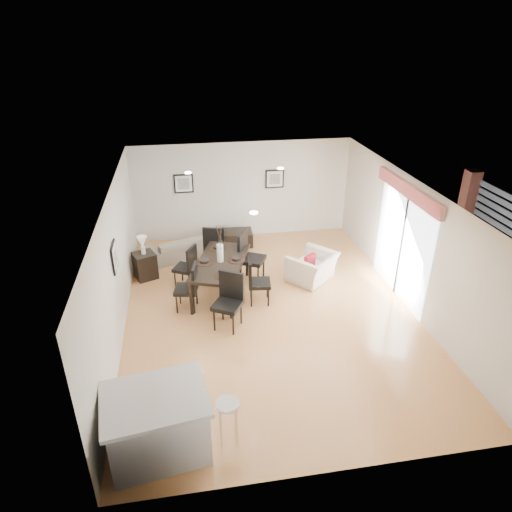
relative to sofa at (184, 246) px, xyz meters
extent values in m
plane|color=tan|center=(1.73, -2.94, -0.28)|extent=(8.00, 8.00, 0.00)
cube|color=beige|center=(1.73, 1.06, 1.07)|extent=(6.00, 0.04, 2.70)
cube|color=beige|center=(1.73, -6.94, 1.07)|extent=(6.00, 0.04, 2.70)
cube|color=beige|center=(-1.27, -2.94, 1.07)|extent=(0.04, 8.00, 2.70)
cube|color=beige|center=(4.73, -2.94, 1.07)|extent=(0.04, 8.00, 2.70)
cube|color=white|center=(1.73, -2.94, 2.42)|extent=(6.00, 8.00, 0.02)
imported|color=gray|center=(0.00, 0.00, 0.00)|extent=(2.06, 1.39, 0.56)
imported|color=beige|center=(2.97, -1.80, 0.06)|extent=(1.39, 1.38, 0.68)
imported|color=#396129|center=(7.23, -2.21, 0.04)|extent=(0.47, 0.47, 0.64)
cube|color=black|center=(0.79, -2.05, 0.51)|extent=(1.57, 2.18, 0.07)
cylinder|color=black|center=(0.09, -2.78, 0.10)|extent=(0.08, 0.08, 0.76)
cylinder|color=black|center=(0.68, -1.04, 0.10)|extent=(0.08, 0.08, 0.76)
cylinder|color=black|center=(0.90, -3.05, 0.10)|extent=(0.08, 0.08, 0.76)
cylinder|color=black|center=(1.49, -1.31, 0.10)|extent=(0.08, 0.08, 0.76)
cube|color=black|center=(0.00, -2.54, 0.19)|extent=(0.55, 0.55, 0.08)
cube|color=black|center=(0.20, -2.58, 0.48)|extent=(0.15, 0.47, 0.56)
cylinder|color=black|center=(-0.14, -2.32, -0.07)|extent=(0.04, 0.04, 0.43)
cylinder|color=black|center=(0.22, -2.39, -0.07)|extent=(0.04, 0.04, 0.43)
cylinder|color=black|center=(-0.21, -2.68, -0.07)|extent=(0.04, 0.04, 0.43)
cylinder|color=black|center=(0.15, -2.75, -0.07)|extent=(0.04, 0.04, 0.43)
cube|color=black|center=(0.00, -1.55, 0.17)|extent=(0.61, 0.61, 0.08)
cube|color=black|center=(0.18, -1.65, 0.46)|extent=(0.27, 0.43, 0.54)
cylinder|color=black|center=(-0.07, -1.31, -0.07)|extent=(0.04, 0.04, 0.41)
cylinder|color=black|center=(0.24, -1.48, -0.07)|extent=(0.04, 0.04, 0.41)
cylinder|color=black|center=(-0.24, -1.63, -0.07)|extent=(0.04, 0.04, 0.41)
cylinder|color=black|center=(0.07, -1.79, -0.07)|extent=(0.04, 0.04, 0.41)
cube|color=black|center=(1.58, -2.54, 0.19)|extent=(0.52, 0.52, 0.08)
cube|color=black|center=(1.38, -2.51, 0.48)|extent=(0.12, 0.47, 0.56)
cylinder|color=black|center=(1.74, -2.74, -0.07)|extent=(0.04, 0.04, 0.43)
cylinder|color=black|center=(1.37, -2.70, -0.07)|extent=(0.04, 0.04, 0.43)
cylinder|color=black|center=(1.78, -2.38, -0.07)|extent=(0.04, 0.04, 0.43)
cylinder|color=black|center=(1.42, -2.33, -0.07)|extent=(0.04, 0.04, 0.43)
cube|color=black|center=(1.58, -1.55, 0.26)|extent=(0.73, 0.73, 0.09)
cube|color=black|center=(1.37, -1.44, 0.61)|extent=(0.32, 0.51, 0.65)
cylinder|color=black|center=(1.67, -1.84, -0.03)|extent=(0.04, 0.04, 0.50)
cylinder|color=black|center=(1.29, -1.64, -0.03)|extent=(0.04, 0.04, 0.50)
cylinder|color=black|center=(1.87, -1.46, -0.03)|extent=(0.04, 0.04, 0.50)
cylinder|color=black|center=(1.49, -1.27, -0.03)|extent=(0.04, 0.04, 0.50)
cube|color=black|center=(0.79, -3.36, 0.24)|extent=(0.71, 0.71, 0.09)
cube|color=black|center=(0.90, -3.16, 0.57)|extent=(0.48, 0.32, 0.62)
cylinder|color=black|center=(0.51, -3.43, -0.04)|extent=(0.04, 0.04, 0.47)
cylinder|color=black|center=(0.72, -3.08, -0.04)|extent=(0.04, 0.04, 0.47)
cylinder|color=black|center=(0.86, -3.64, -0.04)|extent=(0.04, 0.04, 0.47)
cylinder|color=black|center=(1.07, -3.29, -0.04)|extent=(0.04, 0.04, 0.47)
cube|color=black|center=(0.79, -0.73, 0.24)|extent=(0.63, 0.63, 0.09)
cube|color=black|center=(0.73, -0.95, 0.56)|extent=(0.52, 0.20, 0.62)
cylinder|color=black|center=(1.04, -0.59, -0.04)|extent=(0.04, 0.04, 0.47)
cylinder|color=black|center=(0.93, -0.98, -0.04)|extent=(0.04, 0.04, 0.47)
cylinder|color=black|center=(0.64, -0.49, -0.04)|extent=(0.04, 0.04, 0.47)
cylinder|color=black|center=(0.54, -0.88, -0.04)|extent=(0.04, 0.04, 0.47)
cylinder|color=white|center=(0.79, -2.05, 0.75)|extent=(0.14, 0.14, 0.41)
cylinder|color=black|center=(1.14, -2.05, 0.55)|extent=(0.40, 0.40, 0.01)
cylinder|color=black|center=(1.14, -2.05, 0.58)|extent=(0.21, 0.21, 0.06)
cylinder|color=black|center=(0.79, -1.40, 0.55)|extent=(0.40, 0.40, 0.01)
cylinder|color=black|center=(0.79, -1.40, 0.58)|extent=(0.21, 0.21, 0.06)
cylinder|color=black|center=(0.44, -2.05, 0.55)|extent=(0.40, 0.40, 0.01)
cylinder|color=black|center=(0.44, -2.05, 0.58)|extent=(0.21, 0.21, 0.06)
cylinder|color=black|center=(0.79, -2.69, 0.55)|extent=(0.40, 0.40, 0.01)
cylinder|color=black|center=(0.79, -2.69, 0.58)|extent=(0.21, 0.21, 0.06)
cube|color=black|center=(1.39, 0.46, -0.08)|extent=(1.04, 0.65, 0.40)
cube|color=black|center=(-0.93, -1.01, 0.04)|extent=(0.62, 0.62, 0.64)
cylinder|color=white|center=(-0.93, -1.01, 0.45)|extent=(0.11, 0.11, 0.19)
cone|color=beige|center=(-0.93, -1.01, 0.67)|extent=(0.23, 0.23, 0.25)
cube|color=maroon|center=(2.88, -1.89, 0.28)|extent=(0.32, 0.30, 0.34)
cube|color=silver|center=(-0.50, -6.17, 0.18)|extent=(1.44, 1.16, 0.93)
cube|color=silver|center=(-0.50, -6.17, 0.68)|extent=(1.57, 1.29, 0.07)
cylinder|color=white|center=(0.48, -6.17, 0.43)|extent=(0.34, 0.34, 0.05)
cylinder|color=silver|center=(0.59, -6.06, 0.08)|extent=(0.02, 0.02, 0.71)
cylinder|color=silver|center=(0.37, -6.06, 0.08)|extent=(0.02, 0.02, 0.71)
cylinder|color=silver|center=(0.37, -6.28, 0.08)|extent=(0.02, 0.02, 0.71)
cylinder|color=silver|center=(0.59, -6.28, 0.08)|extent=(0.02, 0.02, 0.71)
cube|color=black|center=(0.13, 1.03, 1.37)|extent=(0.52, 0.03, 0.52)
cube|color=white|center=(0.13, 1.03, 1.37)|extent=(0.44, 0.04, 0.44)
cube|color=#4E4F4A|center=(0.13, 1.03, 1.37)|extent=(0.30, 0.04, 0.30)
cube|color=black|center=(2.63, 1.03, 1.37)|extent=(0.52, 0.03, 0.52)
cube|color=white|center=(2.63, 1.03, 1.37)|extent=(0.44, 0.04, 0.44)
cube|color=#4E4F4A|center=(2.63, 1.03, 1.37)|extent=(0.30, 0.04, 0.30)
cube|color=black|center=(-1.24, -3.14, 1.37)|extent=(0.03, 0.52, 0.52)
cube|color=white|center=(-1.24, -3.14, 1.37)|extent=(0.04, 0.44, 0.44)
cube|color=#4E4F4A|center=(-1.24, -3.14, 1.37)|extent=(0.04, 0.30, 0.30)
cube|color=white|center=(4.71, -2.64, 0.84)|extent=(0.02, 2.40, 2.25)
cube|color=black|center=(4.69, -2.64, 0.84)|extent=(0.03, 0.05, 2.25)
cube|color=black|center=(4.69, -2.64, 1.99)|extent=(0.03, 2.50, 0.05)
cube|color=maroon|center=(4.65, -2.64, 2.15)|extent=(0.10, 2.70, 0.28)
plane|color=gray|center=(6.73, -2.64, -0.28)|extent=(6.00, 6.00, 0.00)
cube|color=brown|center=(7.78, -0.24, 0.72)|extent=(0.35, 0.35, 2.00)
camera|label=1|loc=(0.09, -10.93, 5.18)|focal=32.00mm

